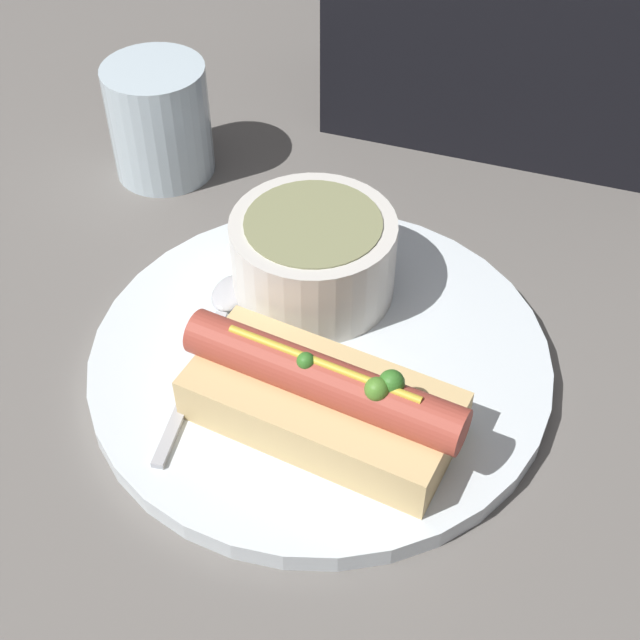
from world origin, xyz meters
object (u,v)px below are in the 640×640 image
spoon (217,322)px  drinking_glass (160,120)px  soup_bowl (313,253)px  hot_dog (323,398)px

spoon → drinking_glass: size_ratio=1.76×
spoon → soup_bowl: bearing=-47.1°
hot_dog → drinking_glass: (-0.21, 0.22, 0.01)m
hot_dog → soup_bowl: size_ratio=1.56×
hot_dog → soup_bowl: same height
hot_dog → spoon: 0.10m
drinking_glass → hot_dog: bearing=-46.2°
hot_dog → soup_bowl: bearing=120.1°
hot_dog → drinking_glass: bearing=142.0°
hot_dog → spoon: (-0.09, 0.05, -0.02)m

